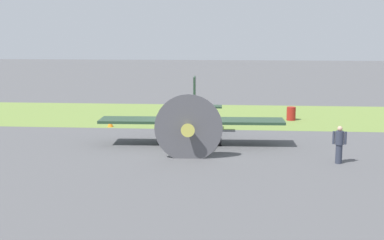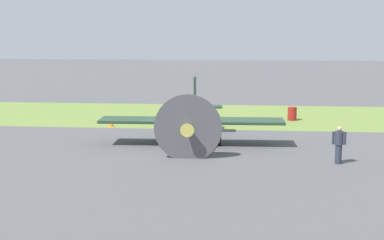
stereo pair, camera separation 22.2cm
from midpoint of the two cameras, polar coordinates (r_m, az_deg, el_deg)
ground_plane at (r=28.28m, az=-0.94°, el=-2.85°), size 160.00×160.00×0.00m
grass_verge at (r=38.61m, az=0.64°, el=0.50°), size 120.00×11.00×0.01m
airplane_lead at (r=28.77m, az=-0.24°, el=0.31°), size 9.71×7.70×3.47m
ground_crew_chief at (r=25.55m, az=14.93°, el=-2.42°), size 0.63×0.38×1.73m
fuel_drum at (r=37.05m, az=10.17°, el=0.66°), size 0.60×0.60×0.90m
runway_marker_cone at (r=34.44m, az=-8.73°, el=-0.35°), size 0.36×0.36×0.44m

